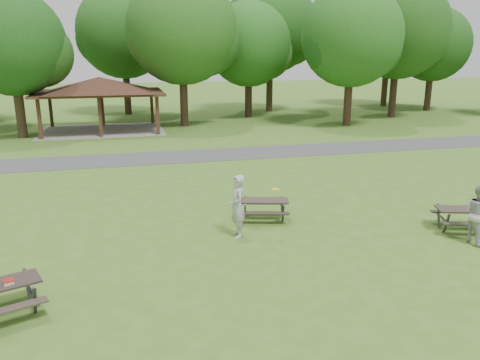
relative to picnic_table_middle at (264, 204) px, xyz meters
The scene contains 17 objects.
ground 4.02m from the picnic_table_middle, 115.45° to the right, with size 160.00×160.00×0.00m, color #3D651D.
asphalt_path 10.55m from the picnic_table_middle, 99.37° to the left, with size 120.00×3.20×0.02m, color #3F3F41.
pavilion 21.33m from the picnic_table_middle, 105.65° to the left, with size 8.60×7.01×3.76m.
tree_row_d 22.33m from the picnic_table_middle, 119.33° to the left, with size 6.93×6.60×9.27m.
tree_row_e 22.32m from the picnic_table_middle, 88.97° to the left, with size 8.40×8.00×11.02m.
tree_row_f 26.27m from the picnic_table_middle, 75.66° to the left, with size 7.35×7.00×9.55m.
tree_row_g 22.94m from the picnic_table_middle, 56.11° to the left, with size 7.77×7.40×10.25m.
tree_row_h 29.34m from the picnic_table_middle, 50.01° to the left, with size 8.61×8.20×11.37m.
tree_row_i 35.63m from the picnic_table_middle, 46.21° to the left, with size 7.14×6.80×9.52m.
tree_deep_b 30.32m from the picnic_table_middle, 97.01° to the left, with size 8.40×8.00×11.13m.
tree_deep_c 30.72m from the picnic_table_middle, 71.72° to the left, with size 8.82×8.40×11.90m.
tree_deep_d 37.93m from the picnic_table_middle, 53.20° to the left, with size 8.40×8.00×11.27m.
picnic_table_middle is the anchor object (origin of this frame).
picnic_table_far 6.28m from the picnic_table_middle, 23.40° to the right, with size 2.02×1.80×0.73m.
frisbee_in_flight 1.89m from the picnic_table_middle, 95.51° to the right, with size 0.26×0.26×0.02m.
frisbee_thrower 1.80m from the picnic_table_middle, 134.14° to the right, with size 0.70×0.46×1.91m, color #ADADAF.
frisbee_catcher 6.43m from the picnic_table_middle, 32.42° to the right, with size 0.86×0.67×1.77m, color #B0B0B3.
Camera 1 is at (-2.70, -10.47, 5.38)m, focal length 35.00 mm.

